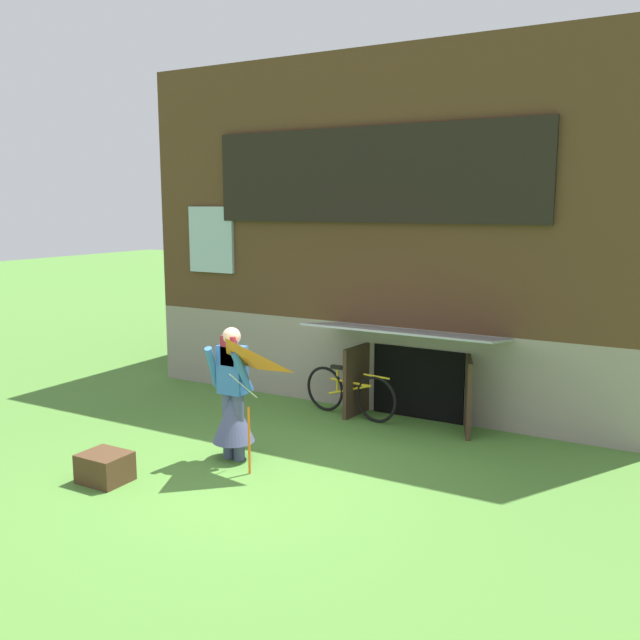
% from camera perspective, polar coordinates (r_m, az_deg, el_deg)
% --- Properties ---
extents(ground_plane, '(60.00, 60.00, 0.00)m').
position_cam_1_polar(ground_plane, '(8.21, -5.38, -12.73)').
color(ground_plane, '#4C7F33').
extents(log_house, '(8.05, 5.62, 5.33)m').
position_cam_1_polar(log_house, '(12.27, 8.69, 7.38)').
color(log_house, gray).
rests_on(log_house, ground_plane).
extents(person, '(0.61, 0.53, 1.66)m').
position_cam_1_polar(person, '(8.51, -7.26, -6.97)').
color(person, '#474C75').
rests_on(person, ground_plane).
extents(kite, '(0.85, 0.89, 1.53)m').
position_cam_1_polar(kite, '(7.79, -7.76, -4.17)').
color(kite, orange).
rests_on(kite, ground_plane).
extents(bicycle_yellow, '(1.61, 0.29, 0.74)m').
position_cam_1_polar(bicycle_yellow, '(10.22, 2.48, -6.06)').
color(bicycle_yellow, black).
rests_on(bicycle_yellow, ground_plane).
extents(wooden_crate, '(0.53, 0.45, 0.33)m').
position_cam_1_polar(wooden_crate, '(8.33, -17.43, -11.60)').
color(wooden_crate, '#4C331E').
rests_on(wooden_crate, ground_plane).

